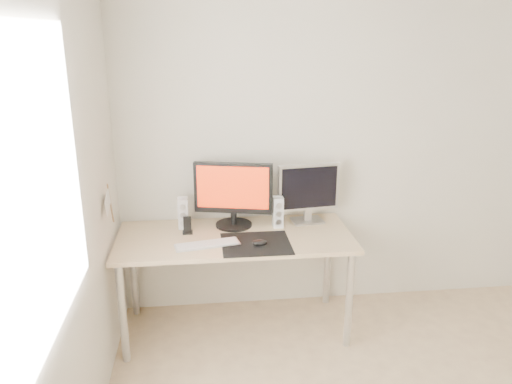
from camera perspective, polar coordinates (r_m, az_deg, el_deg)
wall_back at (r=3.78m, az=11.27°, el=5.22°), size 3.50×0.00×3.50m
wall_left at (r=2.03m, az=-23.49°, el=-7.08°), size 0.00×3.50×3.50m
window_pane at (r=1.94m, az=-24.05°, el=-0.35°), size 0.00×1.30×1.30m
mousepad at (r=3.28m, az=-0.00°, el=-5.92°), size 0.45×0.40×0.00m
mouse at (r=3.25m, az=0.41°, el=-5.80°), size 0.10×0.06×0.04m
desk at (r=3.45m, az=-2.44°, el=-6.16°), size 1.60×0.70×0.73m
main_monitor at (r=3.49m, az=-2.62°, el=-0.04°), size 0.55×0.31×0.47m
second_monitor at (r=3.59m, az=6.01°, el=0.20°), size 0.45×0.19×0.43m
speaker_left at (r=3.54m, az=-8.33°, el=-2.42°), size 0.07×0.09×0.22m
speaker_right at (r=3.53m, az=2.52°, el=-2.29°), size 0.07×0.09×0.22m
keyboard at (r=3.27m, az=-5.58°, el=-5.97°), size 0.44×0.20×0.02m
phone_dock at (r=3.47m, az=-7.84°, el=-4.13°), size 0.07×0.06×0.12m
pennant at (r=3.22m, az=-16.49°, el=-1.15°), size 0.01×0.23×0.29m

